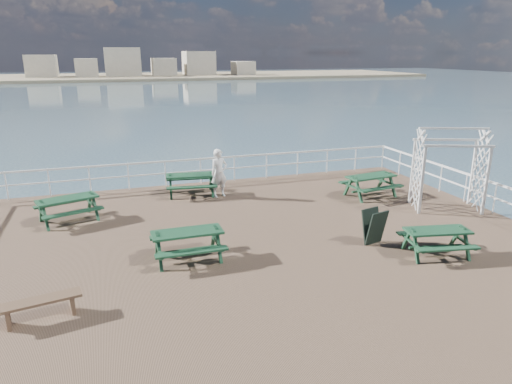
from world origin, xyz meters
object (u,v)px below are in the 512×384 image
at_px(picnic_table_a, 68,204).
at_px(flat_bench_near, 40,304).
at_px(picnic_table_b, 191,180).
at_px(person, 219,173).
at_px(picnic_table_d, 187,239).
at_px(picnic_table_c, 371,181).
at_px(picnic_table_e, 437,236).
at_px(trellis_arbor, 449,173).

distance_m(picnic_table_a, flat_bench_near, 6.05).
xyz_separation_m(picnic_table_a, picnic_table_b, (4.35, 1.69, 0.01)).
xyz_separation_m(picnic_table_a, person, (5.34, 1.12, 0.34)).
distance_m(picnic_table_d, flat_bench_near, 3.93).
bearing_deg(picnic_table_a, person, -6.32).
bearing_deg(picnic_table_a, picnic_table_d, -69.86).
distance_m(picnic_table_d, person, 5.63).
distance_m(picnic_table_c, picnic_table_e, 5.39).
distance_m(flat_bench_near, person, 9.06).
distance_m(trellis_arbor, person, 8.26).
relative_size(picnic_table_d, picnic_table_e, 0.96).
bearing_deg(person, picnic_table_c, -29.21).
xyz_separation_m(picnic_table_b, flat_bench_near, (-4.53, -7.74, -0.24)).
relative_size(picnic_table_c, flat_bench_near, 1.27).
bearing_deg(picnic_table_c, picnic_table_e, -110.29).
distance_m(picnic_table_d, trellis_arbor, 9.52).
xyz_separation_m(picnic_table_d, picnic_table_e, (6.50, -1.82, -0.04)).
height_order(picnic_table_e, person, person).
height_order(picnic_table_a, person, person).
xyz_separation_m(picnic_table_c, picnic_table_e, (-1.17, -5.26, -0.06)).
distance_m(picnic_table_b, picnic_table_d, 5.88).
relative_size(picnic_table_b, flat_bench_near, 1.24).
distance_m(flat_bench_near, trellis_arbor, 13.25).
xyz_separation_m(picnic_table_a, picnic_table_c, (10.89, -0.64, 0.02)).
bearing_deg(picnic_table_c, picnic_table_a, 168.84).
height_order(picnic_table_a, flat_bench_near, picnic_table_a).
height_order(picnic_table_b, person, person).
distance_m(picnic_table_a, picnic_table_c, 10.91).
bearing_deg(picnic_table_a, flat_bench_near, -109.81).
height_order(picnic_table_d, person, person).
distance_m(picnic_table_c, trellis_arbor, 2.82).
bearing_deg(trellis_arbor, picnic_table_e, -112.00).
bearing_deg(picnic_table_b, flat_bench_near, -113.39).
relative_size(flat_bench_near, person, 0.90).
bearing_deg(person, flat_bench_near, -139.18).
relative_size(picnic_table_d, trellis_arbor, 0.65).
height_order(picnic_table_a, picnic_table_d, picnic_table_a).
bearing_deg(picnic_table_b, picnic_table_d, -94.12).
bearing_deg(picnic_table_a, picnic_table_b, 3.12).
distance_m(picnic_table_b, person, 1.20).
distance_m(picnic_table_a, person, 5.47).
bearing_deg(trellis_arbor, person, 172.70).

